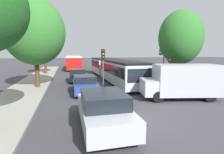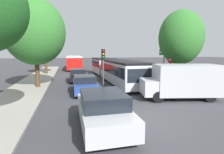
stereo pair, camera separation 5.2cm
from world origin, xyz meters
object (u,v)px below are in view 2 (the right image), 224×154
at_px(city_bus_rear, 74,61).
at_px(direction_sign_post, 164,58).
at_px(tree_left_far, 45,42).
at_px(no_entry_sign, 171,66).
at_px(tree_left_mid, 35,32).
at_px(queued_car_black, 78,75).
at_px(white_van, 182,81).
at_px(articulated_bus, 113,68).
at_px(traffic_light, 103,59).
at_px(tree_right_near, 181,38).
at_px(queued_car_blue, 85,84).
at_px(queued_car_silver, 103,109).

xyz_separation_m(city_bus_rear, direction_sign_post, (8.34, -17.86, 1.14)).
xyz_separation_m(city_bus_rear, tree_left_far, (-4.25, -7.55, 3.20)).
relative_size(direction_sign_post, tree_left_far, 0.56).
xyz_separation_m(no_entry_sign, tree_left_mid, (-11.42, 2.35, 2.91)).
xyz_separation_m(queued_car_black, no_entry_sign, (7.85, -5.20, 1.18)).
distance_m(city_bus_rear, white_van, 24.81).
bearing_deg(no_entry_sign, queued_car_black, -123.53).
bearing_deg(articulated_bus, traffic_light, -26.26).
xyz_separation_m(articulated_bus, tree_right_near, (4.90, -5.48, 3.08)).
bearing_deg(tree_left_mid, queued_car_blue, -36.56).
height_order(direction_sign_post, tree_left_far, tree_left_far).
distance_m(articulated_bus, city_bus_rear, 15.05).
bearing_deg(tree_right_near, traffic_light, 167.56).
relative_size(queued_car_silver, no_entry_sign, 1.54).
xyz_separation_m(white_van, tree_left_far, (-10.33, 16.51, 3.37)).
bearing_deg(no_entry_sign, white_van, -22.05).
distance_m(tree_left_mid, tree_left_far, 10.42).
height_order(queued_car_silver, queued_car_blue, queued_car_silver).
distance_m(articulated_bus, no_entry_sign, 6.93).
distance_m(queued_car_blue, traffic_light, 3.41).
bearing_deg(direction_sign_post, tree_left_mid, -11.86).
height_order(queued_car_black, tree_left_far, tree_left_far).
bearing_deg(tree_left_mid, tree_right_near, -9.57).
bearing_deg(queued_car_black, queued_car_blue, -177.54).
relative_size(queued_car_silver, white_van, 0.82).
relative_size(queued_car_silver, queued_car_blue, 1.10).
height_order(articulated_bus, no_entry_sign, no_entry_sign).
bearing_deg(tree_right_near, queued_car_silver, -140.42).
bearing_deg(queued_car_silver, articulated_bus, -15.69).
height_order(direction_sign_post, tree_left_mid, tree_left_mid).
bearing_deg(queued_car_black, articulated_bus, -81.80).
height_order(city_bus_rear, white_van, city_bus_rear).
xyz_separation_m(queued_car_silver, white_van, (6.03, 3.10, 0.48)).
xyz_separation_m(articulated_bus, tree_left_far, (-7.99, 7.03, 3.27)).
bearing_deg(white_van, queued_car_silver, 39.72).
distance_m(no_entry_sign, tree_left_mid, 12.02).
bearing_deg(tree_left_mid, articulated_bus, 24.07).
height_order(queued_car_blue, white_van, white_van).
relative_size(articulated_bus, queued_car_silver, 3.61).
xyz_separation_m(queued_car_black, direction_sign_post, (8.59, -2.75, 1.86)).
relative_size(city_bus_rear, tree_right_near, 1.67).
distance_m(articulated_bus, tree_right_near, 7.97).
xyz_separation_m(articulated_bus, traffic_light, (-1.91, -3.98, 1.15)).
bearing_deg(tree_left_far, tree_left_mid, -87.65).
height_order(white_van, tree_right_near, tree_right_near).
distance_m(traffic_light, no_entry_sign, 6.06).
height_order(traffic_light, tree_left_far, tree_left_far).
distance_m(queued_car_black, direction_sign_post, 9.21).
distance_m(queued_car_silver, traffic_light, 8.95).
relative_size(city_bus_rear, direction_sign_post, 3.17).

